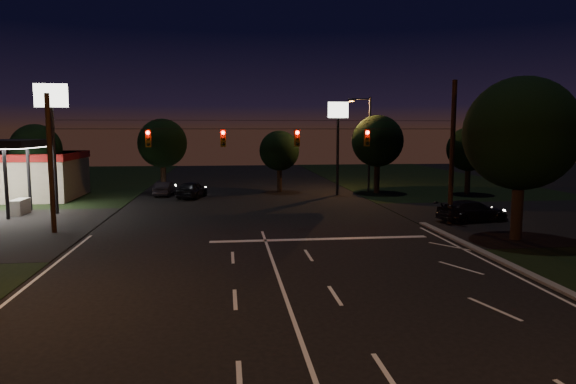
{
  "coord_description": "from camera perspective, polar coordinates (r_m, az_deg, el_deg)",
  "views": [
    {
      "loc": [
        -2.04,
        -15.63,
        5.97
      ],
      "look_at": [
        0.87,
        8.5,
        3.0
      ],
      "focal_mm": 32.0,
      "sensor_mm": 36.0,
      "label": 1
    }
  ],
  "objects": [
    {
      "name": "stop_bar",
      "position": [
        28.23,
        3.57,
        -5.24
      ],
      "size": [
        12.0,
        0.5,
        0.01
      ],
      "primitive_type": "cube",
      "color": "silver",
      "rests_on": "ground"
    },
    {
      "name": "cross_street_right",
      "position": [
        39.01,
        27.66,
        -2.64
      ],
      "size": [
        20.0,
        16.0,
        0.02
      ],
      "primitive_type": "cube",
      "color": "black",
      "rests_on": "ground"
    },
    {
      "name": "street_light_right_far",
      "position": [
        49.45,
        8.74,
        6.05
      ],
      "size": [
        2.2,
        0.35,
        9.0
      ],
      "color": "black",
      "rests_on": "ground"
    },
    {
      "name": "utility_pole_left",
      "position": [
        32.75,
        -24.52,
        -4.17
      ],
      "size": [
        0.28,
        0.28,
        8.0
      ],
      "primitive_type": "cylinder",
      "color": "black",
      "rests_on": "ground"
    },
    {
      "name": "car_cross",
      "position": [
        35.41,
        19.79,
        -2.01
      ],
      "size": [
        5.07,
        2.82,
        1.39
      ],
      "primitive_type": "imported",
      "rotation": [
        0.0,
        0.0,
        1.76
      ],
      "color": "black",
      "rests_on": "ground"
    },
    {
      "name": "tree_far_a",
      "position": [
        48.47,
        -26.16,
        4.24
      ],
      "size": [
        4.2,
        4.2,
        6.42
      ],
      "color": "black",
      "rests_on": "ground"
    },
    {
      "name": "tree_far_e",
      "position": [
        49.91,
        19.41,
        4.45
      ],
      "size": [
        4.0,
        4.0,
        6.18
      ],
      "color": "black",
      "rests_on": "ground"
    },
    {
      "name": "tree_right_near",
      "position": [
        30.12,
        24.36,
        5.8
      ],
      "size": [
        6.0,
        6.0,
        8.76
      ],
      "color": "black",
      "rests_on": "ground"
    },
    {
      "name": "pole_sign_left_near",
      "position": [
        39.49,
        -24.75,
        7.8
      ],
      "size": [
        2.2,
        0.3,
        9.1
      ],
      "color": "black",
      "rests_on": "ground"
    },
    {
      "name": "car_oncoming_b",
      "position": [
        47.86,
        -13.54,
        0.37
      ],
      "size": [
        1.63,
        3.93,
        1.26
      ],
      "primitive_type": "imported",
      "rotation": [
        0.0,
        0.0,
        3.06
      ],
      "color": "black",
      "rests_on": "ground"
    },
    {
      "name": "utility_pole_right",
      "position": [
        34.22,
        17.5,
        -3.4
      ],
      "size": [
        0.3,
        0.3,
        9.0
      ],
      "primitive_type": "cylinder",
      "color": "black",
      "rests_on": "ground"
    },
    {
      "name": "ground",
      "position": [
        16.85,
        0.53,
        -13.79
      ],
      "size": [
        140.0,
        140.0,
        0.0
      ],
      "primitive_type": "plane",
      "color": "black",
      "rests_on": "ground"
    },
    {
      "name": "tree_far_b",
      "position": [
        50.12,
        -13.74,
        5.22
      ],
      "size": [
        4.6,
        4.6,
        6.98
      ],
      "color": "black",
      "rests_on": "ground"
    },
    {
      "name": "signal_span",
      "position": [
        30.66,
        -3.09,
        6.09
      ],
      "size": [
        24.0,
        0.4,
        1.56
      ],
      "color": "black",
      "rests_on": "ground"
    },
    {
      "name": "tree_far_d",
      "position": [
        48.84,
        9.9,
        5.53
      ],
      "size": [
        4.8,
        4.8,
        7.3
      ],
      "color": "black",
      "rests_on": "ground"
    },
    {
      "name": "car_oncoming_a",
      "position": [
        45.64,
        -10.65,
        0.28
      ],
      "size": [
        2.85,
        4.67,
        1.49
      ],
      "primitive_type": "imported",
      "rotation": [
        0.0,
        0.0,
        2.87
      ],
      "color": "black",
      "rests_on": "ground"
    },
    {
      "name": "tree_far_c",
      "position": [
        49.03,
        -0.96,
        4.55
      ],
      "size": [
        3.8,
        3.8,
        5.86
      ],
      "color": "black",
      "rests_on": "ground"
    },
    {
      "name": "pole_sign_right",
      "position": [
        46.72,
        5.57,
        7.27
      ],
      "size": [
        1.8,
        0.3,
        8.4
      ],
      "color": "black",
      "rests_on": "ground"
    }
  ]
}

